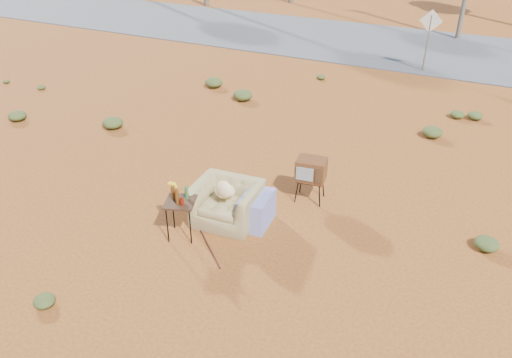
% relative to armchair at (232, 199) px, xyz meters
% --- Properties ---
extents(ground, '(140.00, 140.00, 0.00)m').
position_rel_armchair_xyz_m(ground, '(0.06, -0.53, -0.51)').
color(ground, '#97531E').
rests_on(ground, ground).
extents(highway, '(140.00, 7.00, 0.04)m').
position_rel_armchair_xyz_m(highway, '(0.06, 14.47, -0.49)').
color(highway, '#565659').
rests_on(highway, ground).
extents(armchair, '(1.51, 1.04, 1.09)m').
position_rel_armchair_xyz_m(armchair, '(0.00, 0.00, 0.00)').
color(armchair, '#988553').
rests_on(armchair, ground).
extents(tv_unit, '(0.65, 0.56, 0.95)m').
position_rel_armchair_xyz_m(tv_unit, '(1.07, 1.43, 0.20)').
color(tv_unit, black).
rests_on(tv_unit, ground).
extents(side_table, '(0.69, 0.69, 1.08)m').
position_rel_armchair_xyz_m(side_table, '(-0.65, -0.83, 0.29)').
color(side_table, '#331E12').
rests_on(side_table, ground).
extents(rusty_bar, '(0.99, 0.88, 0.03)m').
position_rel_armchair_xyz_m(rusty_bar, '(0.03, -0.95, -0.49)').
color(rusty_bar, '#501F15').
rests_on(rusty_bar, ground).
extents(road_sign, '(0.78, 0.06, 2.19)m').
position_rel_armchair_xyz_m(road_sign, '(1.56, 11.47, 0.99)').
color(road_sign, brown).
rests_on(road_sign, ground).
extents(scrub_patch, '(17.49, 8.07, 0.33)m').
position_rel_armchair_xyz_m(scrub_patch, '(-0.77, 3.88, -0.37)').
color(scrub_patch, '#3E4920').
rests_on(scrub_patch, ground).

